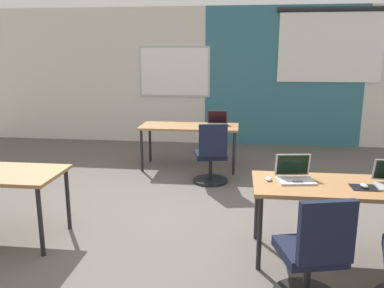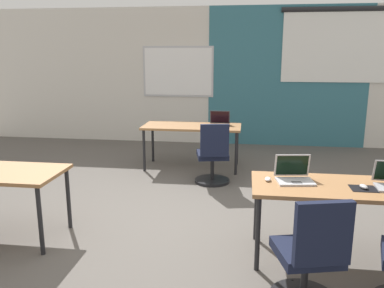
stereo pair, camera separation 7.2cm
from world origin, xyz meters
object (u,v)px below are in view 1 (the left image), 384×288
(laptop_far_right, at_px, (217,122))
(chair_near_right_inner, at_px, (312,261))
(desk_far_center, at_px, (189,129))
(mouse_near_right_end, at_px, (364,186))
(mouse_near_right_inner, at_px, (269,179))
(desk_near_right, at_px, (342,191))
(laptop_near_right_inner, at_px, (295,175))
(chair_far_right, at_px, (211,159))

(laptop_far_right, relative_size, chair_near_right_inner, 0.36)
(desk_far_center, relative_size, mouse_near_right_end, 14.60)
(mouse_near_right_inner, bearing_deg, mouse_near_right_end, -7.61)
(desk_near_right, bearing_deg, mouse_near_right_end, -20.86)
(laptop_near_right_inner, bearing_deg, desk_far_center, 107.56)
(desk_near_right, bearing_deg, laptop_near_right_inner, 169.22)
(laptop_near_right_inner, relative_size, chair_near_right_inner, 0.40)
(desk_near_right, bearing_deg, chair_near_right_inner, -115.50)
(laptop_far_right, relative_size, chair_far_right, 0.36)
(desk_near_right, distance_m, desk_far_center, 3.30)
(desk_far_center, height_order, laptop_far_right, laptop_far_right)
(laptop_far_right, xyz_separation_m, mouse_near_right_inner, (0.65, -2.81, -0.03))
(desk_far_center, xyz_separation_m, mouse_near_right_end, (1.92, -2.86, 0.08))
(chair_far_right, bearing_deg, desk_near_right, 111.96)
(desk_near_right, relative_size, laptop_near_right_inner, 4.36)
(chair_far_right, height_order, mouse_near_right_end, chair_far_right)
(laptop_far_right, distance_m, chair_near_right_inner, 3.78)
(laptop_far_right, xyz_separation_m, mouse_near_right_end, (1.47, -2.92, -0.03))
(mouse_near_right_end, bearing_deg, desk_far_center, 123.79)
(desk_near_right, xyz_separation_m, laptop_near_right_inner, (-0.41, 0.08, 0.11))
(laptop_near_right_inner, xyz_separation_m, mouse_near_right_inner, (-0.24, -0.03, -0.03))
(laptop_far_right, bearing_deg, chair_near_right_inner, -75.37)
(desk_far_center, relative_size, laptop_far_right, 4.82)
(desk_far_center, xyz_separation_m, laptop_far_right, (0.45, 0.06, 0.11))
(desk_far_center, bearing_deg, laptop_far_right, 7.18)
(chair_near_right_inner, bearing_deg, laptop_near_right_inner, -101.57)
(mouse_near_right_inner, distance_m, chair_near_right_inner, 0.95)
(mouse_near_right_end, relative_size, chair_near_right_inner, 0.12)
(laptop_near_right_inner, bearing_deg, laptop_far_right, 99.15)
(mouse_near_right_inner, bearing_deg, chair_far_right, 108.98)
(laptop_far_right, height_order, mouse_near_right_end, laptop_far_right)
(laptop_far_right, bearing_deg, chair_far_right, -91.70)
(desk_near_right, relative_size, chair_far_right, 1.74)
(chair_far_right, height_order, chair_near_right_inner, same)
(chair_far_right, bearing_deg, chair_near_right_inner, 97.37)
(desk_far_center, relative_size, mouse_near_right_inner, 15.52)
(chair_far_right, relative_size, chair_near_right_inner, 1.00)
(desk_far_center, height_order, laptop_near_right_inner, laptop_near_right_inner)
(laptop_far_right, relative_size, laptop_near_right_inner, 0.90)
(chair_far_right, height_order, laptop_near_right_inner, laptop_near_right_inner)
(mouse_near_right_end, height_order, laptop_near_right_inner, laptop_near_right_inner)
(desk_near_right, xyz_separation_m, chair_near_right_inner, (-0.38, -0.79, -0.28))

